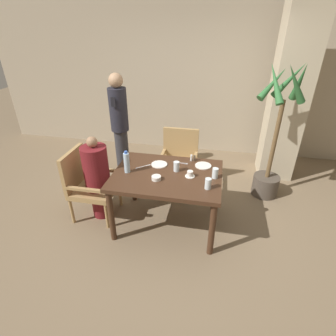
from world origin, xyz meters
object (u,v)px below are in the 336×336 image
Objects in this scene: glass_tall_near at (208,184)px; plate_main_left at (203,166)px; chair_far_side at (179,159)px; teacup_with_saucer at (190,174)px; standing_host at (120,123)px; glass_tall_far at (215,173)px; diner_in_left_chair at (97,177)px; potted_palm at (272,151)px; water_bottle at (127,162)px; glass_tall_mid at (176,166)px; chair_left_side at (88,182)px; plate_main_right at (159,164)px; bowl_small at (156,178)px.

plate_main_left is at bearing 100.05° from glass_tall_near.
teacup_with_saucer is at bearing -73.26° from chair_far_side.
standing_host is 13.67× the size of glass_tall_far.
standing_host is (-0.10, 1.16, 0.31)m from diner_in_left_chair.
plate_main_left is (1.31, 0.27, 0.17)m from diner_in_left_chair.
potted_palm is 2.07m from water_bottle.
teacup_with_saucer is at bearing -29.11° from glass_tall_mid.
diner_in_left_chair is 0.68× the size of standing_host.
water_bottle is at bearing -5.24° from chair_left_side.
diner_in_left_chair is 1.21m from standing_host.
diner_in_left_chair reaches higher than glass_tall_near.
glass_tall_far is (0.70, -0.18, 0.06)m from plate_main_right.
chair_left_side is 0.81× the size of diner_in_left_chair.
water_bottle is at bearing 164.89° from bowl_small.
plate_main_right is at bearing -172.22° from plate_main_left.
diner_in_left_chair is 0.53m from water_bottle.
glass_tall_mid is (0.10, -0.81, 0.32)m from chair_far_side.
potted_palm is at bearing 36.44° from plate_main_left.
chair_far_side is 0.87m from glass_tall_mid.
glass_tall_far is (0.56, -0.88, 0.32)m from chair_far_side.
bowl_small is at bearing -142.09° from potted_palm.
glass_tall_far is (1.57, -1.15, -0.09)m from standing_host.
glass_tall_mid is (0.24, -0.11, 0.06)m from plate_main_right.
chair_left_side is 0.17m from diner_in_left_chair.
standing_host is 8.30× the size of plate_main_left.
bowl_small reaches higher than plate_main_left.
plate_main_left is at bearing 7.78° from plate_main_right.
teacup_with_saucer is 0.31m from glass_tall_near.
chair_far_side is 7.57× the size of glass_tall_mid.
chair_left_side reaches higher than plate_main_right.
bowl_small is (-0.37, -0.14, -0.01)m from teacup_with_saucer.
plate_main_right is at bearing -152.76° from potted_palm.
potted_palm reaches higher than chair_far_side.
glass_tall_far is (1.61, 0.01, 0.32)m from chair_left_side.
bowl_small is (-0.50, -0.43, 0.02)m from plate_main_left.
diner_in_left_chair is 0.81m from plate_main_right.
diner_in_left_chair is 4.17× the size of water_bottle.
glass_tall_mid is at bearing 13.69° from water_bottle.
potted_palm is at bearing 29.14° from water_bottle.
bowl_small is 0.31m from glass_tall_mid.
chair_left_side is 1.01m from bowl_small.
standing_host reaches higher than diner_in_left_chair.
glass_tall_far reaches higher than plate_main_right.
glass_tall_mid is 0.47m from glass_tall_far.
plate_main_right is 1.65× the size of glass_tall_near.
water_bottle reaches higher than teacup_with_saucer.
glass_tall_near is (0.09, -0.49, 0.06)m from plate_main_left.
water_bottle reaches higher than glass_tall_far.
bowl_small is 0.59m from glass_tall_near.
plate_main_left is at bearing 20.19° from water_bottle.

